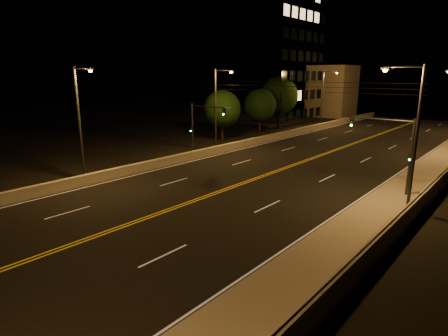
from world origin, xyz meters
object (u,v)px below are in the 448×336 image
Objects in this scene: streetlight_1 at (412,129)px; streetlight_6 at (324,95)px; traffic_signal_left at (200,124)px; tree_1 at (260,105)px; streetlight_5 at (217,105)px; building_tower at (245,49)px; traffic_signal_right at (395,146)px; tree_2 at (279,96)px; tree_0 at (222,109)px; streetlight_4 at (81,117)px.

streetlight_6 is at bearing 122.78° from streetlight_1.
tree_1 is at bearing 106.52° from traffic_signal_left.
traffic_signal_left is at bearing -73.48° from tree_1.
streetlight_6 is (0.00, 26.45, 0.00)m from streetlight_5.
traffic_signal_left is 0.87× the size of tree_1.
traffic_signal_left is at bearing -87.79° from streetlight_6.
building_tower is 17.70m from tree_1.
streetlight_5 is 26.45m from streetlight_6.
streetlight_1 and streetlight_6 have the same top height.
streetlight_5 is 1.62× the size of traffic_signal_right.
tree_2 is (-6.28, 25.07, 1.52)m from traffic_signal_left.
tree_0 reaches higher than tree_1.
streetlight_5 is 1.00× the size of streetlight_6.
streetlight_4 is at bearing -156.46° from streetlight_1.
streetlight_4 is at bearing -90.00° from streetlight_5.
streetlight_6 is 17.14m from building_tower.
building_tower is (-16.45, 29.36, 9.32)m from traffic_signal_left.
traffic_signal_right is at bearing -37.56° from tree_1.
streetlight_1 is at bearing -39.64° from tree_1.
traffic_signal_left is (-20.26, 2.74, -1.64)m from streetlight_1.
streetlight_5 is 1.38× the size of tree_0.
streetlight_6 is at bearing 69.99° from tree_1.
streetlight_4 and streetlight_5 have the same top height.
tree_2 is at bearing 97.83° from streetlight_4.
streetlight_5 is 30.51m from building_tower.
streetlight_6 is 30.61m from traffic_signal_left.
tree_0 is at bearing -90.48° from tree_1.
streetlight_5 is at bearing -58.85° from building_tower.
traffic_signal_right is 0.21× the size of building_tower.
tree_2 is (-5.11, 37.15, -0.12)m from streetlight_4.
tree_2 is at bearing 134.88° from traffic_signal_right.
streetlight_6 reaches higher than traffic_signal_right.
tree_0 is at bearing -102.21° from streetlight_6.
tree_2 is (-24.97, 25.07, 1.52)m from traffic_signal_right.
streetlight_5 is 1.12× the size of tree_2.
streetlight_4 is at bearing -78.76° from tree_0.
streetlight_1 is at bearing -7.71° from traffic_signal_left.
tree_0 is (-4.42, 6.04, -1.11)m from streetlight_5.
tree_0 reaches higher than traffic_signal_right.
streetlight_1 is 1.00× the size of streetlight_5.
building_tower is at bearing 121.15° from streetlight_5.
traffic_signal_right is at bearing -39.89° from building_tower.
streetlight_4 reaches higher than tree_0.
traffic_signal_right is at bearing 31.31° from streetlight_4.
tree_1 is (-24.20, 18.61, 0.47)m from traffic_signal_right.
streetlight_4 is at bearing -81.94° from tree_1.
streetlight_6 is at bearing 92.21° from traffic_signal_left.
traffic_signal_right is (-1.58, 2.74, -1.64)m from streetlight_1.
streetlight_5 is at bearing 168.35° from traffic_signal_right.
streetlight_4 is 1.00× the size of streetlight_6.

